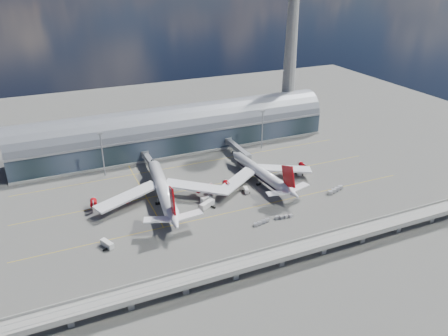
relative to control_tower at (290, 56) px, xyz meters
name	(u,v)px	position (x,y,z in m)	size (l,w,h in m)	color
ground	(225,202)	(-85.00, -83.00, -51.64)	(500.00, 500.00, 0.00)	#474744
taxi_lines	(209,184)	(-85.00, -60.89, -51.63)	(200.00, 80.12, 0.01)	gold
terminal	(176,131)	(-85.00, -5.01, -40.30)	(200.00, 30.00, 28.00)	#1C292F
control_tower	(290,56)	(0.00, 0.00, 0.00)	(19.00, 19.00, 103.00)	gray
guideway	(281,254)	(-85.00, -138.00, -46.34)	(220.00, 8.50, 7.20)	gray
floodlight_mast_left	(102,153)	(-135.00, -28.00, -38.00)	(3.00, 0.70, 25.70)	gray
floodlight_mast_right	(262,129)	(-35.00, -28.00, -38.00)	(3.00, 0.70, 25.70)	gray
airliner_left	(163,190)	(-113.14, -70.33, -45.14)	(70.96, 74.63, 22.74)	white
airliner_right	(262,174)	(-58.00, -70.78, -46.31)	(61.93, 64.75, 20.53)	white
jet_bridge_left	(150,161)	(-109.34, -29.88, -46.46)	(4.40, 28.00, 7.25)	gray
jet_bridge_right	(237,148)	(-54.64, -31.82, -46.46)	(4.40, 32.00, 7.25)	gray
service_truck_0	(107,244)	(-146.07, -98.05, -50.16)	(5.00, 7.21, 2.86)	silver
service_truck_1	(206,200)	(-93.84, -79.46, -50.09)	(5.70, 3.53, 3.07)	silver
service_truck_2	(207,205)	(-95.25, -84.37, -49.98)	(8.93, 6.43, 3.19)	silver
service_truck_3	(246,190)	(-70.68, -77.83, -50.37)	(3.06, 5.42, 2.47)	silver
service_truck_4	(299,172)	(-33.88, -70.87, -50.20)	(3.87, 5.38, 2.84)	silver
service_truck_5	(159,182)	(-110.09, -50.38, -50.29)	(5.70, 4.75, 2.63)	silver
cargo_train_0	(262,222)	(-77.73, -108.20, -50.86)	(9.06, 3.16, 1.49)	gray
cargo_train_1	(284,217)	(-65.82, -107.98, -50.87)	(8.93, 3.18, 1.47)	gray
cargo_train_2	(335,190)	(-27.47, -96.04, -50.64)	(11.41, 5.28, 1.90)	gray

